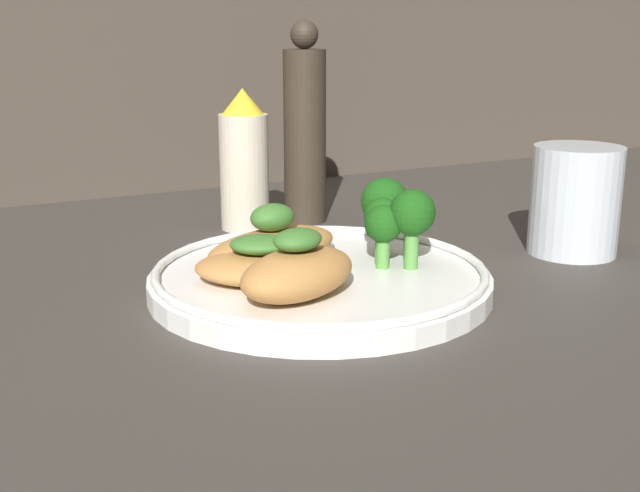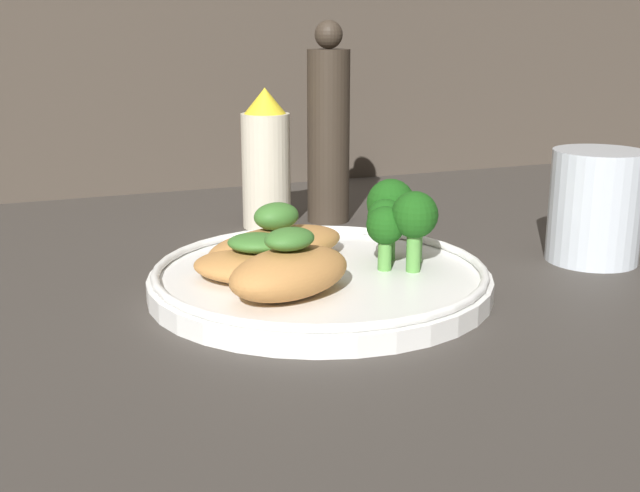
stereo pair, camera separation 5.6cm
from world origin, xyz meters
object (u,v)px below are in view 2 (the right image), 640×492
at_px(drinking_glass, 595,206).
at_px(plate, 320,278).
at_px(broccoli_bunch, 398,215).
at_px(sauce_bottle, 266,161).
at_px(pepper_grinder, 328,131).

bearing_deg(drinking_glass, plate, 178.54).
height_order(plate, drinking_glass, drinking_glass).
relative_size(broccoli_bunch, drinking_glass, 0.78).
relative_size(sauce_bottle, pepper_grinder, 0.69).
xyz_separation_m(broccoli_bunch, pepper_grinder, (0.03, 0.20, 0.04)).
distance_m(pepper_grinder, drinking_glass, 0.26).
height_order(sauce_bottle, drinking_glass, sauce_bottle).
bearing_deg(sauce_bottle, plate, -96.78).
height_order(broccoli_bunch, pepper_grinder, pepper_grinder).
bearing_deg(broccoli_bunch, plate, 178.45).
bearing_deg(plate, sauce_bottle, 83.22).
relative_size(pepper_grinder, drinking_glass, 2.11).
bearing_deg(broccoli_bunch, pepper_grinder, 82.66).
distance_m(plate, pepper_grinder, 0.23).
distance_m(sauce_bottle, pepper_grinder, 0.07).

